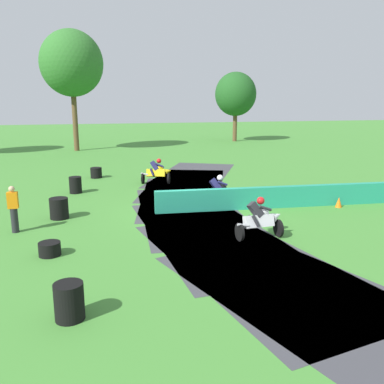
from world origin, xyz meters
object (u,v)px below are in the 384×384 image
Objects in this scene: tire_stack_mid_a at (75,185)px; track_marshal at (14,209)px; motorcycle_trailing_white at (260,219)px; tire_stack_extra_a at (69,301)px; tire_stack_near at (96,173)px; traffic_cone at (339,202)px; tire_stack_mid_b at (59,208)px; motorcycle_chase_black at (219,192)px; motorcycle_lead_yellow at (157,172)px; tire_stack_far at (50,249)px.

tire_stack_mid_a is 6.04m from track_marshal.
motorcycle_trailing_white is 7.07m from tire_stack_extra_a.
tire_stack_near reaches higher than traffic_cone.
tire_stack_mid_b and tire_stack_extra_a have the same top height.
motorcycle_trailing_white is at bearing -87.50° from motorcycle_chase_black.
tire_stack_mid_b is (-1.38, -8.12, 0.10)m from tire_stack_near.
tire_stack_near is at bearing 143.98° from motorcycle_lead_yellow.
motorcycle_trailing_white is at bearing -148.31° from traffic_cone.
tire_stack_far is (-4.57, -9.69, -0.44)m from motorcycle_lead_yellow.
motorcycle_lead_yellow is 5.71m from motorcycle_chase_black.
tire_stack_mid_b is at bearing -95.31° from tire_stack_mid_a.
motorcycle_trailing_white is 7.69m from tire_stack_mid_b.
motorcycle_lead_yellow is at bearing 50.32° from track_marshal.
track_marshal reaches higher than traffic_cone.
tire_stack_extra_a is (-5.66, -8.16, -0.23)m from motorcycle_chase_black.
motorcycle_lead_yellow is 1.02× the size of motorcycle_chase_black.
tire_stack_near is 8.24m from tire_stack_mid_b.
tire_stack_mid_a is 12.14m from tire_stack_extra_a.
tire_stack_mid_a is (-4.21, -1.41, -0.24)m from motorcycle_lead_yellow.
motorcycle_trailing_white is 2.60× the size of tire_stack_near.
tire_stack_far is (-6.63, -0.13, -0.44)m from motorcycle_trailing_white.
track_marshal reaches higher than tire_stack_far.
tire_stack_near is at bearing 88.07° from tire_stack_extra_a.
tire_stack_far is 3.94m from tire_stack_extra_a.
track_marshal is at bearing 108.94° from tire_stack_extra_a.
track_marshal is at bearing 118.92° from tire_stack_far.
tire_stack_mid_b is 11.44m from traffic_cone.
motorcycle_lead_yellow is at bearing -36.02° from tire_stack_near.
track_marshal is at bearing -177.61° from traffic_cone.
tire_stack_extra_a is at bearing -145.67° from motorcycle_trailing_white.
tire_stack_far is 11.76m from traffic_cone.
motorcycle_chase_black is at bearing 33.68° from tire_stack_far.
motorcycle_trailing_white reaches higher than motorcycle_lead_yellow.
tire_stack_mid_b is at bearing 90.69° from tire_stack_far.
tire_stack_extra_a is (0.44, -12.13, 0.00)m from tire_stack_mid_a.
traffic_cone is at bearing -44.41° from motorcycle_lead_yellow.
tire_stack_mid_a reaches higher than tire_stack_near.
tire_stack_extra_a is 0.49× the size of track_marshal.
motorcycle_lead_yellow reaches higher than tire_stack_mid_a.
motorcycle_lead_yellow is 7.39m from tire_stack_mid_b.
motorcycle_trailing_white is at bearing -29.60° from tire_stack_mid_b.
tire_stack_far is at bearing -89.31° from tire_stack_mid_b.
track_marshal reaches higher than tire_stack_extra_a.
tire_stack_far is (-1.33, -12.04, -0.10)m from tire_stack_near.
motorcycle_chase_black reaches higher than tire_stack_extra_a.
motorcycle_chase_black is 9.29m from tire_stack_near.
motorcycle_chase_black is 7.77m from tire_stack_far.
tire_stack_far is at bearing -178.88° from motorcycle_trailing_white.
tire_stack_mid_a is 1.00× the size of tire_stack_extra_a.
track_marshal is (-1.39, 2.51, 0.62)m from tire_stack_far.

